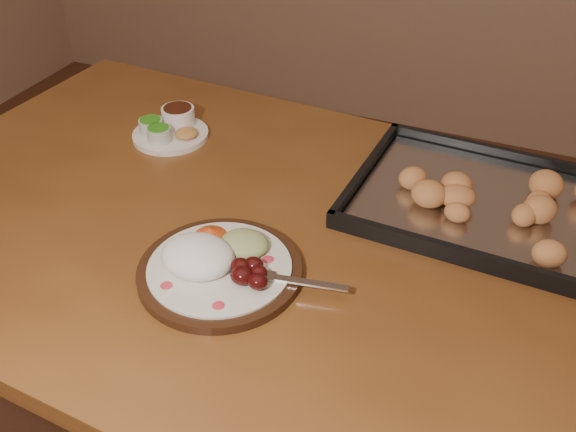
% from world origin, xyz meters
% --- Properties ---
extents(dining_table, '(1.56, 1.00, 0.75)m').
position_xyz_m(dining_table, '(0.05, 0.16, 0.65)').
color(dining_table, brown).
rests_on(dining_table, ground).
extents(dinner_plate, '(0.33, 0.26, 0.06)m').
position_xyz_m(dinner_plate, '(0.01, 0.02, 0.77)').
color(dinner_plate, black).
rests_on(dinner_plate, dining_table).
extents(condiment_saucer, '(0.16, 0.16, 0.05)m').
position_xyz_m(condiment_saucer, '(-0.29, 0.37, 0.77)').
color(condiment_saucer, white).
rests_on(condiment_saucer, dining_table).
extents(baking_tray, '(0.50, 0.38, 0.05)m').
position_xyz_m(baking_tray, '(0.37, 0.36, 0.77)').
color(baking_tray, black).
rests_on(baking_tray, dining_table).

